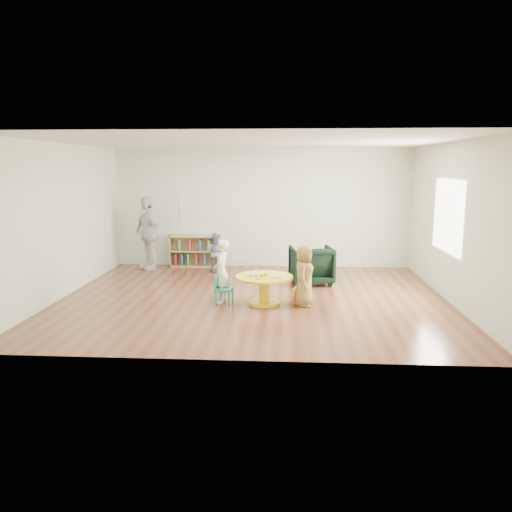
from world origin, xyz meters
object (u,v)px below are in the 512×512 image
at_px(child_right, 304,276).
at_px(bookshelf, 195,251).
at_px(activity_table, 264,285).
at_px(toddler, 215,253).
at_px(kid_chair_right, 304,288).
at_px(armchair, 311,265).
at_px(adult_caretaker, 148,233).
at_px(child_left, 222,271).
at_px(kid_chair_left, 222,288).

bearing_deg(child_right, bookshelf, 46.31).
relative_size(activity_table, toddler, 1.12).
distance_m(activity_table, child_right, 0.72).
bearing_deg(kid_chair_right, toddler, 52.73).
relative_size(armchair, child_right, 0.80).
bearing_deg(adult_caretaker, child_left, -8.52).
bearing_deg(kid_chair_right, child_left, 106.73).
relative_size(bookshelf, child_left, 1.07).
height_order(child_left, child_right, child_left).
distance_m(kid_chair_left, child_left, 0.29).
height_order(kid_chair_left, child_left, child_left).
bearing_deg(toddler, kid_chair_right, 137.35).
bearing_deg(toddler, bookshelf, -37.03).
bearing_deg(armchair, toddler, -33.84).
bearing_deg(bookshelf, armchair, -30.94).
height_order(bookshelf, child_right, child_right).
bearing_deg(bookshelf, child_left, -71.38).
bearing_deg(adult_caretaker, toddler, 36.47).
height_order(child_left, toddler, child_left).
bearing_deg(child_left, armchair, 137.72).
relative_size(kid_chair_left, armchair, 0.63).
distance_m(kid_chair_left, bookshelf, 3.47).
xyz_separation_m(kid_chair_left, child_right, (1.42, -0.02, 0.24)).
distance_m(bookshelf, child_right, 4.17).
bearing_deg(armchair, bookshelf, -39.57).
distance_m(bookshelf, armchair, 3.17).
distance_m(child_left, child_right, 1.45).
height_order(kid_chair_left, child_right, child_right).
bearing_deg(activity_table, toddler, 115.34).
bearing_deg(child_left, kid_chair_left, 14.46).
relative_size(activity_table, adult_caretaker, 0.59).
xyz_separation_m(kid_chair_right, armchair, (0.19, 1.53, 0.11)).
xyz_separation_m(kid_chair_right, bookshelf, (-2.53, 3.16, 0.09)).
relative_size(bookshelf, adult_caretaker, 0.71).
relative_size(kid_chair_right, child_left, 0.46).
bearing_deg(toddler, kid_chair_left, 110.60).
relative_size(kid_chair_right, armchair, 0.61).
bearing_deg(bookshelf, activity_table, -60.63).
xyz_separation_m(bookshelf, adult_caretaker, (-1.01, -0.39, 0.48)).
bearing_deg(kid_chair_right, bookshelf, 53.92).
height_order(kid_chair_left, kid_chair_right, kid_chair_left).
distance_m(child_right, adult_caretaker, 4.60).
xyz_separation_m(kid_chair_right, child_right, (-0.01, -0.16, 0.25)).
bearing_deg(toddler, adult_caretaker, 1.52).
relative_size(armchair, adult_caretaker, 0.50).
bearing_deg(kid_chair_left, armchair, 146.66).
bearing_deg(activity_table, armchair, 61.23).
relative_size(armchair, child_left, 0.76).
bearing_deg(bookshelf, adult_caretaker, -158.83).
xyz_separation_m(activity_table, toddler, (-1.24, 2.62, 0.10)).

